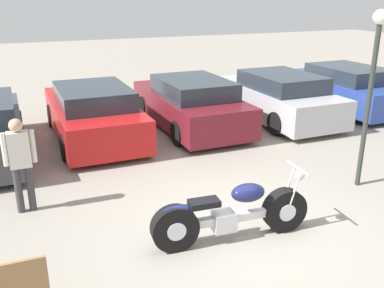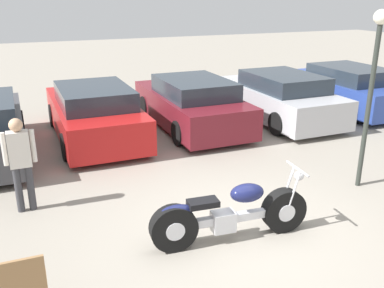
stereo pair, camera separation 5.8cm
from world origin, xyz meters
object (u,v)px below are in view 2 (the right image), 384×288
at_px(parked_car_red, 94,113).
at_px(person_standing, 20,158).
at_px(motorcycle, 229,214).
at_px(parked_car_silver, 278,97).
at_px(parked_car_maroon, 191,104).
at_px(parked_car_blue, 344,88).
at_px(lamp_post, 373,72).

relative_size(parked_car_red, person_standing, 2.77).
height_order(motorcycle, parked_car_red, parked_car_red).
relative_size(parked_car_red, parked_car_silver, 1.00).
height_order(parked_car_maroon, parked_car_silver, same).
height_order(parked_car_silver, parked_car_blue, same).
xyz_separation_m(parked_car_silver, parked_car_blue, (2.63, 0.23, 0.00)).
distance_m(parked_car_maroon, lamp_post, 5.26).
distance_m(lamp_post, person_standing, 6.20).
distance_m(parked_car_red, parked_car_blue, 7.90).
distance_m(motorcycle, parked_car_maroon, 5.83).
height_order(motorcycle, parked_car_blue, parked_car_blue).
bearing_deg(parked_car_maroon, parked_car_blue, -0.23).
height_order(motorcycle, lamp_post, lamp_post).
distance_m(parked_car_red, parked_car_silver, 5.27).
bearing_deg(parked_car_blue, parked_car_maroon, 179.77).
xyz_separation_m(parked_car_silver, person_standing, (-7.08, -3.17, 0.32)).
bearing_deg(motorcycle, parked_car_silver, 50.75).
relative_size(parked_car_red, lamp_post, 1.38).
height_order(parked_car_silver, person_standing, person_standing).
distance_m(motorcycle, parked_car_red, 5.69).
height_order(parked_car_red, lamp_post, lamp_post).
bearing_deg(parked_car_red, parked_car_blue, -0.51).
bearing_deg(person_standing, parked_car_blue, 19.27).
xyz_separation_m(parked_car_blue, lamp_post, (-3.79, -4.79, 1.54)).
height_order(motorcycle, person_standing, person_standing).
xyz_separation_m(lamp_post, person_standing, (-5.92, 1.39, -1.22)).
height_order(parked_car_red, parked_car_silver, same).
bearing_deg(parked_car_blue, lamp_post, -128.39).
relative_size(parked_car_red, parked_car_maroon, 1.00).
height_order(parked_car_blue, lamp_post, lamp_post).
xyz_separation_m(parked_car_maroon, person_standing, (-4.45, -3.42, 0.32)).
distance_m(parked_car_blue, person_standing, 10.29).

